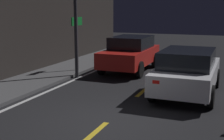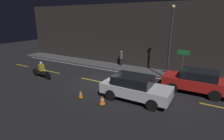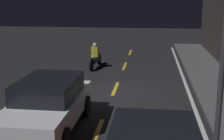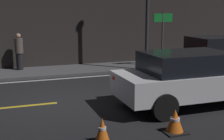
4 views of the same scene
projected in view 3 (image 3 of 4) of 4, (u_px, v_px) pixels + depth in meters
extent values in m
plane|color=black|center=(112.00, 96.00, 12.38)|extent=(56.00, 56.00, 0.00)
cube|color=gold|center=(130.00, 52.00, 22.04)|extent=(2.00, 0.14, 0.01)
cube|color=gold|center=(125.00, 66.00, 17.69)|extent=(2.00, 0.14, 0.01)
cube|color=gold|center=(115.00, 88.00, 13.35)|extent=(2.00, 0.14, 0.01)
cube|color=gold|center=(97.00, 132.00, 9.00)|extent=(2.00, 0.14, 0.01)
cube|color=silver|center=(191.00, 99.00, 12.00)|extent=(25.20, 0.14, 0.01)
cube|color=silver|center=(48.00, 109.00, 9.03)|extent=(4.20, 1.77, 0.63)
cube|color=black|center=(49.00, 88.00, 9.10)|extent=(2.31, 1.59, 0.54)
cube|color=red|center=(82.00, 85.00, 10.92)|extent=(0.06, 0.20, 0.10)
cube|color=red|center=(51.00, 84.00, 11.06)|extent=(0.06, 0.20, 0.10)
cylinder|color=black|center=(86.00, 106.00, 10.26)|extent=(0.67, 0.18, 0.67)
cylinder|color=black|center=(36.00, 103.00, 10.46)|extent=(0.67, 0.18, 0.67)
cylinder|color=black|center=(91.00, 65.00, 16.48)|extent=(0.66, 0.13, 0.66)
cylinder|color=black|center=(99.00, 59.00, 18.07)|extent=(0.66, 0.15, 0.66)
cube|color=black|center=(95.00, 59.00, 17.24)|extent=(1.29, 0.34, 0.30)
sphere|color=#F2EABF|center=(93.00, 57.00, 16.67)|extent=(0.14, 0.14, 0.14)
cube|color=gold|center=(95.00, 52.00, 17.05)|extent=(0.31, 0.38, 0.55)
sphere|color=silver|center=(95.00, 45.00, 16.96)|extent=(0.22, 0.22, 0.22)
cube|color=black|center=(37.00, 96.00, 12.34)|extent=(0.38, 0.38, 0.03)
cone|color=orange|center=(36.00, 89.00, 12.28)|extent=(0.29, 0.29, 0.47)
cylinder|color=white|center=(36.00, 89.00, 12.28)|extent=(0.16, 0.16, 0.06)
cube|color=black|center=(18.00, 110.00, 10.76)|extent=(0.49, 0.49, 0.03)
cone|color=orange|center=(18.00, 103.00, 10.70)|extent=(0.38, 0.38, 0.49)
cylinder|color=white|center=(18.00, 102.00, 10.70)|extent=(0.21, 0.21, 0.06)
cylinder|color=#333338|center=(224.00, 44.00, 7.19)|extent=(0.14, 0.14, 5.50)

